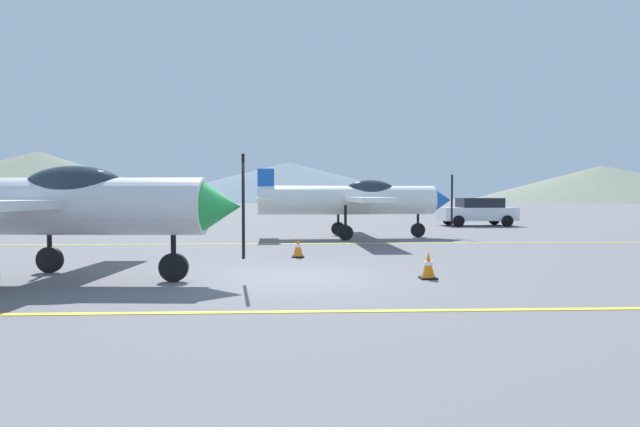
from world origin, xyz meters
The scene contains 11 objects.
ground_plane centered at (0.00, 0.00, 0.00)m, with size 400.00×400.00×0.00m, color slate.
apron_line_near centered at (0.00, -3.40, 0.01)m, with size 80.00×0.16×0.01m, color yellow.
apron_line_far centered at (0.00, 7.98, 0.01)m, with size 80.00×0.16×0.01m, color yellow.
airplane_near centered at (-5.19, -0.24, 1.64)m, with size 8.43×9.70×2.90m.
airplane_mid centered at (2.57, 10.67, 1.64)m, with size 8.41×9.69×2.90m.
car_sedan centered at (10.68, 18.82, 0.84)m, with size 4.37×2.15×1.62m.
traffic_cone_front centered at (3.00, -0.27, 0.29)m, with size 0.36×0.36×0.59m.
traffic_cone_side centered at (0.18, 3.80, 0.29)m, with size 0.36×0.36×0.59m.
hill_left centered at (-70.10, 136.01, 6.73)m, with size 82.90×82.90×13.46m, color slate.
hill_centerleft centered at (-2.16, 136.25, 5.34)m, with size 82.82×82.82×10.69m, color slate.
hill_centerright centered at (76.46, 118.11, 4.49)m, with size 66.88×66.88×8.99m, color slate.
Camera 1 is at (0.15, -11.65, 1.85)m, focal length 29.81 mm.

